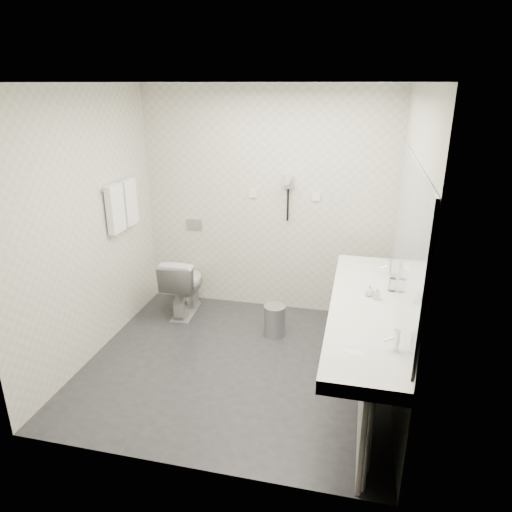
# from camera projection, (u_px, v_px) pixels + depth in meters

# --- Properties ---
(floor) EXTENTS (2.80, 2.80, 0.00)m
(floor) POSITION_uv_depth(u_px,v_px,m) (237.00, 364.00, 4.40)
(floor) COLOR #252529
(floor) RESTS_ON ground
(ceiling) EXTENTS (2.80, 2.80, 0.00)m
(ceiling) POSITION_uv_depth(u_px,v_px,m) (232.00, 83.00, 3.53)
(ceiling) COLOR silver
(ceiling) RESTS_ON wall_back
(wall_back) EXTENTS (2.80, 0.00, 2.80)m
(wall_back) POSITION_uv_depth(u_px,v_px,m) (266.00, 203.00, 5.15)
(wall_back) COLOR beige
(wall_back) RESTS_ON floor
(wall_front) EXTENTS (2.80, 0.00, 2.80)m
(wall_front) POSITION_uv_depth(u_px,v_px,m) (177.00, 305.00, 2.78)
(wall_front) COLOR beige
(wall_front) RESTS_ON floor
(wall_left) EXTENTS (0.00, 2.60, 2.60)m
(wall_left) POSITION_uv_depth(u_px,v_px,m) (88.00, 228.00, 4.26)
(wall_left) COLOR beige
(wall_left) RESTS_ON floor
(wall_right) EXTENTS (0.00, 2.60, 2.60)m
(wall_right) POSITION_uv_depth(u_px,v_px,m) (406.00, 251.00, 3.67)
(wall_right) COLOR beige
(wall_right) RESTS_ON floor
(vanity_counter) EXTENTS (0.55, 2.20, 0.10)m
(vanity_counter) POSITION_uv_depth(u_px,v_px,m) (365.00, 310.00, 3.70)
(vanity_counter) COLOR silver
(vanity_counter) RESTS_ON floor
(vanity_panel) EXTENTS (0.03, 2.15, 0.75)m
(vanity_panel) POSITION_uv_depth(u_px,v_px,m) (364.00, 356.00, 3.85)
(vanity_panel) COLOR gray
(vanity_panel) RESTS_ON floor
(vanity_post_near) EXTENTS (0.06, 0.06, 0.75)m
(vanity_post_near) POSITION_uv_depth(u_px,v_px,m) (367.00, 447.00, 2.89)
(vanity_post_near) COLOR silver
(vanity_post_near) RESTS_ON floor
(vanity_post_far) EXTENTS (0.06, 0.06, 0.75)m
(vanity_post_far) POSITION_uv_depth(u_px,v_px,m) (368.00, 302.00, 4.79)
(vanity_post_far) COLOR silver
(vanity_post_far) RESTS_ON floor
(mirror) EXTENTS (0.02, 2.20, 1.05)m
(mirror) POSITION_uv_depth(u_px,v_px,m) (408.00, 234.00, 3.42)
(mirror) COLOR #B2BCC6
(mirror) RESTS_ON wall_right
(basin_near) EXTENTS (0.40, 0.31, 0.05)m
(basin_near) POSITION_uv_depth(u_px,v_px,m) (364.00, 349.00, 3.10)
(basin_near) COLOR silver
(basin_near) RESTS_ON vanity_counter
(basin_far) EXTENTS (0.40, 0.31, 0.05)m
(basin_far) POSITION_uv_depth(u_px,v_px,m) (366.00, 275.00, 4.28)
(basin_far) COLOR silver
(basin_far) RESTS_ON vanity_counter
(faucet_near) EXTENTS (0.04, 0.04, 0.15)m
(faucet_near) POSITION_uv_depth(u_px,v_px,m) (396.00, 340.00, 3.02)
(faucet_near) COLOR silver
(faucet_near) RESTS_ON vanity_counter
(faucet_far) EXTENTS (0.04, 0.04, 0.15)m
(faucet_far) POSITION_uv_depth(u_px,v_px,m) (389.00, 268.00, 4.21)
(faucet_far) COLOR silver
(faucet_far) RESTS_ON vanity_counter
(soap_bottle_a) EXTENTS (0.05, 0.05, 0.11)m
(soap_bottle_a) POSITION_uv_depth(u_px,v_px,m) (377.00, 293.00, 3.76)
(soap_bottle_a) COLOR silver
(soap_bottle_a) RESTS_ON vanity_counter
(soap_bottle_b) EXTENTS (0.09, 0.09, 0.10)m
(soap_bottle_b) POSITION_uv_depth(u_px,v_px,m) (369.00, 290.00, 3.82)
(soap_bottle_b) COLOR silver
(soap_bottle_b) RESTS_ON vanity_counter
(glass_left) EXTENTS (0.07, 0.07, 0.11)m
(glass_left) POSITION_uv_depth(u_px,v_px,m) (392.00, 285.00, 3.91)
(glass_left) COLOR silver
(glass_left) RESTS_ON vanity_counter
(toilet) EXTENTS (0.43, 0.71, 0.69)m
(toilet) POSITION_uv_depth(u_px,v_px,m) (184.00, 284.00, 5.29)
(toilet) COLOR silver
(toilet) RESTS_ON floor
(flush_plate) EXTENTS (0.18, 0.02, 0.12)m
(flush_plate) POSITION_uv_depth(u_px,v_px,m) (195.00, 224.00, 5.42)
(flush_plate) COLOR #B2B5BA
(flush_plate) RESTS_ON wall_back
(pedal_bin) EXTENTS (0.26, 0.26, 0.32)m
(pedal_bin) POSITION_uv_depth(u_px,v_px,m) (275.00, 321.00, 4.87)
(pedal_bin) COLOR #B2B5BA
(pedal_bin) RESTS_ON floor
(bin_lid) EXTENTS (0.23, 0.23, 0.02)m
(bin_lid) POSITION_uv_depth(u_px,v_px,m) (275.00, 307.00, 4.81)
(bin_lid) COLOR #B2B5BA
(bin_lid) RESTS_ON pedal_bin
(towel_rail) EXTENTS (0.02, 0.62, 0.02)m
(towel_rail) POSITION_uv_depth(u_px,v_px,m) (119.00, 184.00, 4.65)
(towel_rail) COLOR silver
(towel_rail) RESTS_ON wall_left
(towel_near) EXTENTS (0.07, 0.24, 0.48)m
(towel_near) POSITION_uv_depth(u_px,v_px,m) (115.00, 209.00, 4.60)
(towel_near) COLOR white
(towel_near) RESTS_ON towel_rail
(towel_far) EXTENTS (0.07, 0.24, 0.48)m
(towel_far) POSITION_uv_depth(u_px,v_px,m) (129.00, 202.00, 4.85)
(towel_far) COLOR white
(towel_far) RESTS_ON towel_rail
(dryer_cradle) EXTENTS (0.10, 0.04, 0.14)m
(dryer_cradle) POSITION_uv_depth(u_px,v_px,m) (289.00, 182.00, 4.99)
(dryer_cradle) COLOR #99999E
(dryer_cradle) RESTS_ON wall_back
(dryer_barrel) EXTENTS (0.08, 0.14, 0.08)m
(dryer_barrel) POSITION_uv_depth(u_px,v_px,m) (288.00, 181.00, 4.91)
(dryer_barrel) COLOR #99999E
(dryer_barrel) RESTS_ON dryer_cradle
(dryer_cord) EXTENTS (0.02, 0.02, 0.35)m
(dryer_cord) POSITION_uv_depth(u_px,v_px,m) (288.00, 205.00, 5.06)
(dryer_cord) COLOR black
(dryer_cord) RESTS_ON dryer_cradle
(switch_plate_a) EXTENTS (0.09, 0.02, 0.09)m
(switch_plate_a) POSITION_uv_depth(u_px,v_px,m) (253.00, 194.00, 5.14)
(switch_plate_a) COLOR silver
(switch_plate_a) RESTS_ON wall_back
(switch_plate_b) EXTENTS (0.09, 0.02, 0.09)m
(switch_plate_b) POSITION_uv_depth(u_px,v_px,m) (316.00, 197.00, 4.99)
(switch_plate_b) COLOR silver
(switch_plate_b) RESTS_ON wall_back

